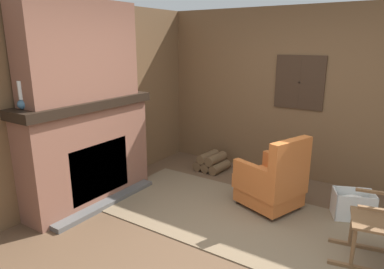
{
  "coord_description": "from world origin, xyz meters",
  "views": [
    {
      "loc": [
        1.33,
        -2.77,
        2.05
      ],
      "look_at": [
        -0.99,
        0.75,
        0.9
      ],
      "focal_mm": 32.0,
      "sensor_mm": 36.0,
      "label": 1
    }
  ],
  "objects": [
    {
      "name": "laundry_basket",
      "position": [
        0.89,
        1.38,
        0.17
      ],
      "size": [
        0.53,
        0.45,
        0.34
      ],
      "rotation": [
        0.0,
        0.0,
        0.39
      ],
      "color": "white",
      "rests_on": "ground"
    },
    {
      "name": "storage_case",
      "position": [
        -2.14,
        0.45,
        1.43
      ],
      "size": [
        0.15,
        0.26,
        0.15
      ],
      "color": "brown",
      "rests_on": "fireplace_hearth"
    },
    {
      "name": "armchair",
      "position": [
        -0.01,
        1.08,
        0.35
      ],
      "size": [
        0.87,
        0.84,
        0.96
      ],
      "rotation": [
        0.0,
        0.0,
        2.79
      ],
      "color": "#C6662D",
      "rests_on": "ground"
    },
    {
      "name": "rocking_chair",
      "position": [
        1.25,
        0.58,
        0.43
      ],
      "size": [
        0.87,
        0.58,
        1.3
      ],
      "rotation": [
        0.0,
        0.0,
        3.33
      ],
      "color": "brown",
      "rests_on": "ground"
    },
    {
      "name": "wood_panel_wall_back",
      "position": [
        -0.0,
        2.34,
        1.28
      ],
      "size": [
        5.22,
        0.09,
        2.55
      ],
      "color": "brown",
      "rests_on": "ground"
    },
    {
      "name": "ground_plane",
      "position": [
        0.0,
        0.0,
        0.0
      ],
      "size": [
        14.0,
        14.0,
        0.0
      ],
      "primitive_type": "plane",
      "color": "brown"
    },
    {
      "name": "area_rug",
      "position": [
        -0.26,
        0.63,
        0.01
      ],
      "size": [
        3.43,
        1.61,
        0.01
      ],
      "color": "#7A664C",
      "rests_on": "ground"
    },
    {
      "name": "chimney_breast",
      "position": [
        -2.1,
        0.0,
        1.94
      ],
      "size": [
        0.37,
        1.56,
        1.18
      ],
      "color": "brown",
      "rests_on": "fireplace_hearth"
    },
    {
      "name": "firewood_stack",
      "position": [
        -1.31,
        1.83,
        0.13
      ],
      "size": [
        0.5,
        0.47,
        0.28
      ],
      "rotation": [
        0.0,
        0.0,
        -0.08
      ],
      "color": "brown",
      "rests_on": "ground"
    },
    {
      "name": "decorative_plate_on_mantel",
      "position": [
        -2.16,
        0.08,
        1.47
      ],
      "size": [
        0.06,
        0.23,
        0.23
      ],
      "color": "red",
      "rests_on": "fireplace_hearth"
    },
    {
      "name": "fireplace_hearth",
      "position": [
        -2.08,
        0.0,
        0.67
      ],
      "size": [
        0.63,
        1.87,
        1.35
      ],
      "color": "brown",
      "rests_on": "ground"
    },
    {
      "name": "wood_panel_wall_left",
      "position": [
        -2.34,
        0.0,
        1.27
      ],
      "size": [
        0.06,
        5.22,
        2.55
      ],
      "color": "brown",
      "rests_on": "ground"
    },
    {
      "name": "oil_lamp_vase",
      "position": [
        -2.14,
        -0.77,
        1.46
      ],
      "size": [
        0.11,
        0.11,
        0.3
      ],
      "color": "#47708E",
      "rests_on": "fireplace_hearth"
    }
  ]
}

